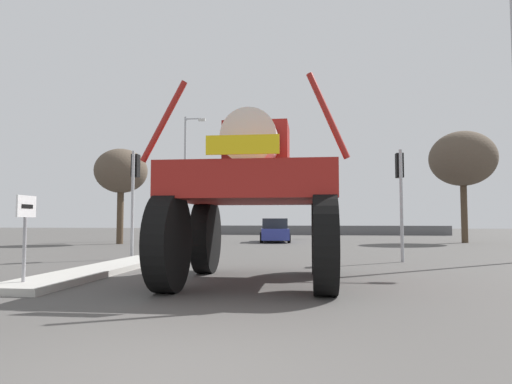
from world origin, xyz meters
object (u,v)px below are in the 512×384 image
at_px(bare_tree_left, 121,172).
at_px(bare_tree_right, 463,159).
at_px(traffic_signal_far_left, 333,205).
at_px(lane_arrow_sign, 26,222).
at_px(sedan_ahead, 274,231).
at_px(oversize_sprayer, 255,195).
at_px(traffic_signal_near_left, 135,180).
at_px(streetlight_far_left, 186,172).
at_px(traffic_signal_near_right, 400,180).

relative_size(bare_tree_left, bare_tree_right, 0.81).
xyz_separation_m(traffic_signal_far_left, bare_tree_right, (7.82, -5.90, 2.67)).
xyz_separation_m(lane_arrow_sign, bare_tree_left, (-5.64, 17.17, 2.97)).
height_order(sedan_ahead, bare_tree_right, bare_tree_right).
height_order(traffic_signal_far_left, bare_tree_right, bare_tree_right).
bearing_deg(bare_tree_right, sedan_ahead, -177.71).
distance_m(oversize_sprayer, traffic_signal_far_left, 25.52).
height_order(traffic_signal_near_left, streetlight_far_left, streetlight_far_left).
bearing_deg(lane_arrow_sign, streetlight_far_left, 98.05).
bearing_deg(lane_arrow_sign, traffic_signal_far_left, 74.81).
bearing_deg(lane_arrow_sign, oversize_sprayer, 19.75).
distance_m(bare_tree_left, bare_tree_right, 21.17).
distance_m(traffic_signal_near_right, bare_tree_left, 17.51).
xyz_separation_m(sedan_ahead, bare_tree_left, (-8.94, -3.42, 3.60)).
bearing_deg(lane_arrow_sign, bare_tree_right, 54.29).
bearing_deg(traffic_signal_far_left, bare_tree_right, -37.00).
bearing_deg(lane_arrow_sign, bare_tree_left, 108.18).
bearing_deg(lane_arrow_sign, sedan_ahead, 80.91).
xyz_separation_m(lane_arrow_sign, traffic_signal_near_left, (-0.71, 7.31, 1.52)).
relative_size(traffic_signal_near_left, traffic_signal_far_left, 1.11).
distance_m(lane_arrow_sign, traffic_signal_near_left, 7.50).
distance_m(oversize_sprayer, traffic_signal_near_left, 7.77).
bearing_deg(bare_tree_left, oversize_sprayer, -56.95).
distance_m(traffic_signal_near_right, traffic_signal_far_left, 19.71).
height_order(oversize_sprayer, streetlight_far_left, streetlight_far_left).
bearing_deg(sedan_ahead, bare_tree_left, 104.13).
height_order(traffic_signal_near_left, traffic_signal_near_right, traffic_signal_near_left).
height_order(oversize_sprayer, traffic_signal_near_right, oversize_sprayer).
xyz_separation_m(streetlight_far_left, bare_tree_left, (-2.42, -5.63, -0.54)).
height_order(streetlight_far_left, bare_tree_left, streetlight_far_left).
bearing_deg(sedan_ahead, traffic_signal_near_left, 156.37).
distance_m(lane_arrow_sign, oversize_sprayer, 4.81).
bearing_deg(bare_tree_left, bare_tree_right, 10.62).
bearing_deg(oversize_sprayer, sedan_ahead, 3.01).
distance_m(oversize_sprayer, bare_tree_right, 22.43).
height_order(lane_arrow_sign, bare_tree_right, bare_tree_right).
relative_size(sedan_ahead, streetlight_far_left, 0.48).
bearing_deg(streetlight_far_left, traffic_signal_near_right, -52.32).
relative_size(lane_arrow_sign, traffic_signal_far_left, 0.49).
distance_m(lane_arrow_sign, sedan_ahead, 20.87).
bearing_deg(traffic_signal_near_right, traffic_signal_far_left, 94.13).
bearing_deg(traffic_signal_near_left, oversize_sprayer, -47.62).
xyz_separation_m(oversize_sprayer, traffic_signal_far_left, (2.84, 25.36, 0.61)).
xyz_separation_m(lane_arrow_sign, traffic_signal_near_right, (8.74, 7.31, 1.42)).
relative_size(traffic_signal_near_left, traffic_signal_near_right, 1.04).
height_order(traffic_signal_near_right, streetlight_far_left, streetlight_far_left).
bearing_deg(streetlight_far_left, oversize_sprayer, -70.00).
xyz_separation_m(oversize_sprayer, traffic_signal_near_left, (-5.20, 5.70, 0.90)).
bearing_deg(streetlight_far_left, lane_arrow_sign, -81.95).
xyz_separation_m(oversize_sprayer, streetlight_far_left, (-7.71, 21.19, 2.89)).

